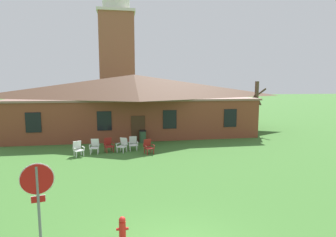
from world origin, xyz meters
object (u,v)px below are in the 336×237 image
at_px(fire_hydrant, 122,230).
at_px(trash_bin, 143,136).
at_px(stop_sign, 38,194).
at_px(lawn_chair_near_door, 95,146).
at_px(lawn_chair_by_porch, 78,148).
at_px(lawn_chair_left_end, 109,145).
at_px(lawn_chair_far_side, 148,146).
at_px(lawn_chair_right_end, 133,143).
at_px(lawn_chair_middle, 123,145).

bearing_deg(fire_hydrant, trash_bin, 82.87).
relative_size(stop_sign, lawn_chair_near_door, 2.83).
distance_m(lawn_chair_by_porch, lawn_chair_left_end, 2.05).
height_order(stop_sign, lawn_chair_near_door, stop_sign).
bearing_deg(lawn_chair_far_side, lawn_chair_left_end, 160.53).
height_order(lawn_chair_right_end, lawn_chair_far_side, same).
bearing_deg(lawn_chair_left_end, lawn_chair_near_door, -164.87).
bearing_deg(lawn_chair_by_porch, stop_sign, -86.55).
xyz_separation_m(lawn_chair_left_end, lawn_chair_middle, (0.94, -0.18, 0.00)).
bearing_deg(lawn_chair_middle, lawn_chair_far_side, -24.00).
xyz_separation_m(lawn_chair_middle, lawn_chair_right_end, (0.73, 0.36, 0.00)).
bearing_deg(stop_sign, lawn_chair_left_end, 84.10).
height_order(lawn_chair_right_end, fire_hydrant, lawn_chair_right_end).
xyz_separation_m(lawn_chair_middle, fire_hydrant, (-0.12, -10.93, -0.12)).
bearing_deg(lawn_chair_middle, fire_hydrant, -90.60).
bearing_deg(trash_bin, lawn_chair_middle, -120.47).
xyz_separation_m(lawn_chair_near_door, lawn_chair_middle, (1.84, 0.06, 0.00)).
relative_size(stop_sign, lawn_chair_far_side, 2.83).
bearing_deg(trash_bin, lawn_chair_far_side, -88.50).
relative_size(lawn_chair_by_porch, lawn_chair_middle, 1.00).
distance_m(lawn_chair_near_door, lawn_chair_far_side, 3.59).
bearing_deg(lawn_chair_right_end, trash_bin, 69.89).
bearing_deg(fire_hydrant, lawn_chair_far_side, 80.00).
distance_m(stop_sign, lawn_chair_left_end, 11.96).
xyz_separation_m(stop_sign, fire_hydrant, (2.05, 0.71, -1.55)).
bearing_deg(trash_bin, lawn_chair_right_end, -110.11).
bearing_deg(lawn_chair_left_end, lawn_chair_far_side, -19.47).
bearing_deg(fire_hydrant, lawn_chair_left_end, 94.27).
xyz_separation_m(lawn_chair_left_end, lawn_chair_far_side, (2.62, -0.93, 0.00)).
height_order(lawn_chair_middle, fire_hydrant, lawn_chair_middle).
distance_m(lawn_chair_middle, lawn_chair_far_side, 1.84).
relative_size(lawn_chair_middle, fire_hydrant, 1.21).
bearing_deg(lawn_chair_middle, lawn_chair_left_end, 169.22).
relative_size(stop_sign, lawn_chair_by_porch, 2.83).
distance_m(lawn_chair_middle, lawn_chair_right_end, 0.82).
relative_size(fire_hydrant, trash_bin, 0.81).
distance_m(stop_sign, lawn_chair_far_side, 11.63).
xyz_separation_m(lawn_chair_by_porch, lawn_chair_left_end, (1.89, 0.79, 0.00)).
bearing_deg(fire_hydrant, lawn_chair_right_end, 85.71).
distance_m(stop_sign, lawn_chair_right_end, 12.42).
xyz_separation_m(lawn_chair_by_porch, fire_hydrant, (2.72, -10.32, -0.12)).
distance_m(lawn_chair_by_porch, lawn_chair_near_door, 1.13).
bearing_deg(lawn_chair_middle, lawn_chair_right_end, 26.18).
bearing_deg(stop_sign, lawn_chair_by_porch, 93.45).
xyz_separation_m(lawn_chair_near_door, lawn_chair_right_end, (2.57, 0.42, 0.00)).
xyz_separation_m(lawn_chair_right_end, fire_hydrant, (-0.85, -11.29, -0.12)).
bearing_deg(lawn_chair_left_end, stop_sign, -95.90).
distance_m(stop_sign, lawn_chair_middle, 11.92).
bearing_deg(trash_bin, lawn_chair_near_door, -141.13).
bearing_deg(lawn_chair_far_side, lawn_chair_by_porch, 178.25).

